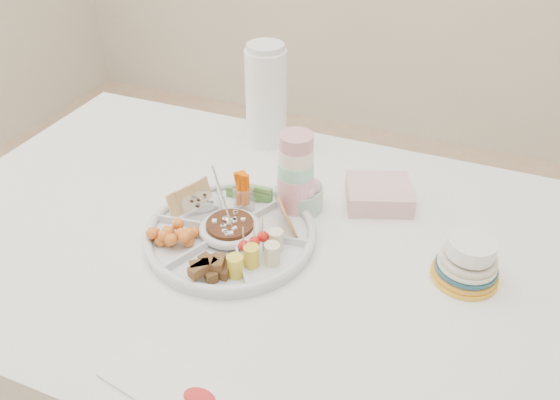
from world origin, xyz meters
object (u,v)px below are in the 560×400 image
at_px(party_tray, 230,231).
at_px(plate_stack, 468,262).
at_px(thermos, 266,95).
at_px(dining_table, 246,340).

distance_m(party_tray, plate_stack, 0.51).
relative_size(party_tray, thermos, 1.28).
relative_size(thermos, plate_stack, 2.16).
xyz_separation_m(dining_table, party_tray, (-0.01, -0.03, 0.40)).
bearing_deg(dining_table, thermos, 104.59).
bearing_deg(plate_stack, thermos, 148.48).
bearing_deg(thermos, party_tray, -77.33).
height_order(party_tray, plate_stack, plate_stack).
distance_m(party_tray, thermos, 0.47).
xyz_separation_m(dining_table, thermos, (-0.11, 0.41, 0.53)).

